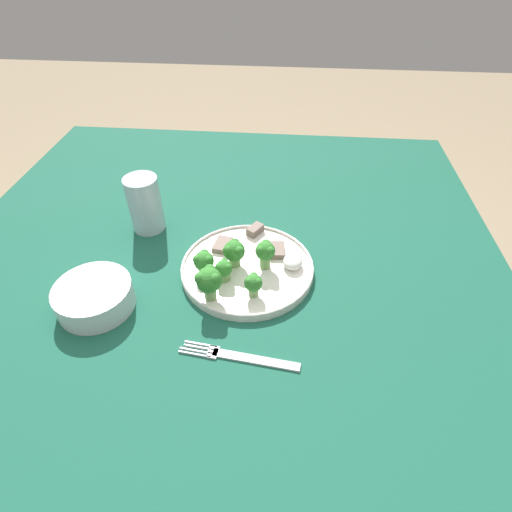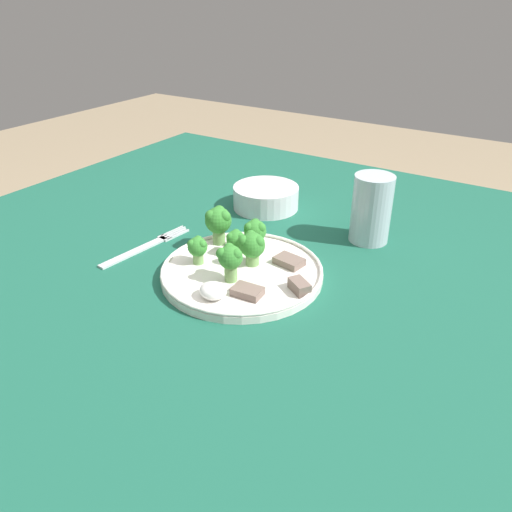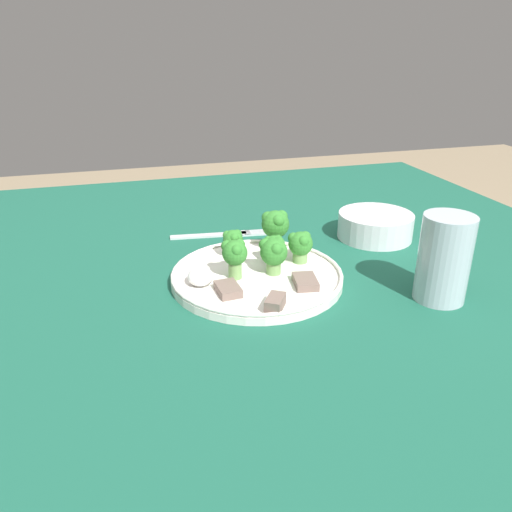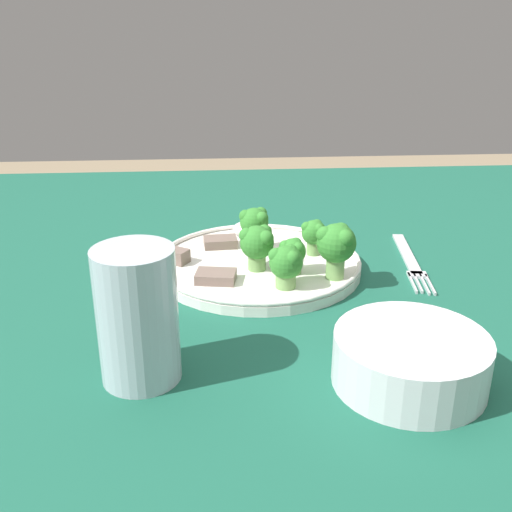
% 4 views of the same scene
% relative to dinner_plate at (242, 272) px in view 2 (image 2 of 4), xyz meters
% --- Properties ---
extents(table, '(1.29, 1.17, 0.77)m').
position_rel_dinner_plate_xyz_m(table, '(-0.01, 0.06, -0.10)').
color(table, '#195642').
rests_on(table, ground_plane).
extents(dinner_plate, '(0.26, 0.26, 0.02)m').
position_rel_dinner_plate_xyz_m(dinner_plate, '(0.00, 0.00, 0.00)').
color(dinner_plate, white).
rests_on(dinner_plate, table).
extents(fork, '(0.04, 0.20, 0.00)m').
position_rel_dinner_plate_xyz_m(fork, '(-0.20, -0.01, -0.01)').
color(fork, silver).
rests_on(fork, table).
extents(cream_bowl, '(0.14, 0.14, 0.05)m').
position_rel_dinner_plate_xyz_m(cream_bowl, '(-0.12, 0.26, 0.01)').
color(cream_bowl, silver).
rests_on(cream_bowl, table).
extents(drinking_glass, '(0.07, 0.07, 0.13)m').
position_rel_dinner_plate_xyz_m(drinking_glass, '(0.12, 0.24, 0.05)').
color(drinking_glass, '#B2C1CC').
rests_on(drinking_glass, table).
extents(broccoli_floret_near_rim_left, '(0.04, 0.04, 0.05)m').
position_rel_dinner_plate_xyz_m(broccoli_floret_near_rim_left, '(-0.03, 0.08, 0.03)').
color(broccoli_floret_near_rim_left, '#709E56').
rests_on(broccoli_floret_near_rim_left, dinner_plate).
extents(broccoli_floret_center_left, '(0.03, 0.03, 0.05)m').
position_rel_dinner_plate_xyz_m(broccoli_floret_center_left, '(-0.07, -0.02, 0.03)').
color(broccoli_floret_center_left, '#709E56').
rests_on(broccoli_floret_center_left, dinner_plate).
extents(broccoli_floret_back_left, '(0.03, 0.03, 0.04)m').
position_rel_dinner_plate_xyz_m(broccoli_floret_back_left, '(-0.04, 0.04, 0.03)').
color(broccoli_floret_back_left, '#709E56').
rests_on(broccoli_floret_back_left, dinner_plate).
extents(broccoli_floret_front_left, '(0.04, 0.04, 0.06)m').
position_rel_dinner_plate_xyz_m(broccoli_floret_front_left, '(0.00, -0.03, 0.04)').
color(broccoli_floret_front_left, '#709E56').
rests_on(broccoli_floret_front_left, dinner_plate).
extents(broccoli_floret_center_back, '(0.04, 0.04, 0.06)m').
position_rel_dinner_plate_xyz_m(broccoli_floret_center_back, '(0.00, 0.03, 0.04)').
color(broccoli_floret_center_back, '#709E56').
rests_on(broccoli_floret_center_back, dinner_plate).
extents(broccoli_floret_mid_cluster, '(0.05, 0.05, 0.07)m').
position_rel_dinner_plate_xyz_m(broccoli_floret_mid_cluster, '(-0.09, 0.06, 0.05)').
color(broccoli_floret_mid_cluster, '#709E56').
rests_on(broccoli_floret_mid_cluster, dinner_plate).
extents(meat_slice_front_slice, '(0.04, 0.04, 0.02)m').
position_rel_dinner_plate_xyz_m(meat_slice_front_slice, '(0.11, -0.01, 0.01)').
color(meat_slice_front_slice, '#756056').
rests_on(meat_slice_front_slice, dinner_plate).
extents(meat_slice_middle_slice, '(0.05, 0.04, 0.01)m').
position_rel_dinner_plate_xyz_m(meat_slice_middle_slice, '(0.06, 0.06, 0.01)').
color(meat_slice_middle_slice, '#756056').
rests_on(meat_slice_middle_slice, dinner_plate).
extents(meat_slice_rear_slice, '(0.05, 0.03, 0.01)m').
position_rel_dinner_plate_xyz_m(meat_slice_rear_slice, '(0.05, -0.06, 0.01)').
color(meat_slice_rear_slice, '#756056').
rests_on(meat_slice_rear_slice, dinner_plate).
extents(sauce_dollop, '(0.04, 0.04, 0.02)m').
position_rel_dinner_plate_xyz_m(sauce_dollop, '(0.01, -0.09, 0.01)').
color(sauce_dollop, white).
rests_on(sauce_dollop, dinner_plate).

